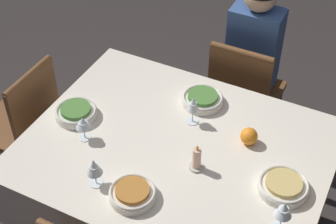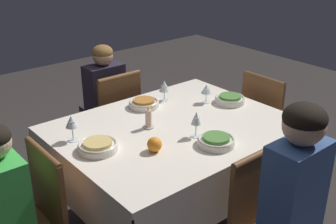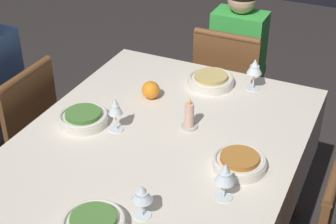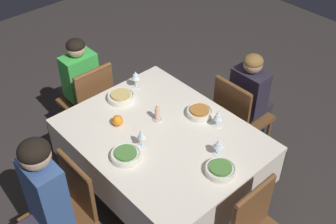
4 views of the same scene
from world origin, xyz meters
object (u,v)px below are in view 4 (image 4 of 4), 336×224
object	(u,v)px
candle_centerpiece	(157,115)
wine_glass_east	(219,144)
wine_glass_west	(136,76)
chair_south	(66,212)
bowl_east	(220,169)
bowl_west	(121,97)
person_child_dark	(252,100)
wine_glass_north	(218,115)
dining_table	(162,142)
person_adult_denim	(41,206)
bowl_north	(200,112)
wine_glass_south	(141,135)
bowl_south	(126,155)
person_child_green	(78,84)
chair_west	(89,100)
orange_fruit	(118,121)
chair_north	(239,115)

from	to	relation	value
candle_centerpiece	wine_glass_east	bearing A→B (deg)	6.78
wine_glass_west	chair_south	bearing A→B (deg)	-63.57
wine_glass_west	bowl_east	bearing A→B (deg)	-9.73
chair_south	bowl_west	xyz separation A→B (m)	(-0.48, 0.86, 0.28)
person_child_dark	wine_glass_north	distance (m)	0.70
dining_table	person_adult_denim	xyz separation A→B (m)	(-0.06, -0.98, 0.03)
chair_south	bowl_east	xyz separation A→B (m)	(0.61, 0.86, 0.28)
person_child_dark	wine_glass_east	xyz separation A→B (m)	(0.36, -0.85, 0.26)
chair_south	bowl_north	distance (m)	1.23
wine_glass_south	bowl_south	bearing A→B (deg)	-85.05
person_adult_denim	bowl_west	xyz separation A→B (m)	(-0.48, 1.01, 0.09)
chair_south	person_child_green	size ratio (longest dim) A/B	0.82
chair_west	bowl_north	bearing A→B (deg)	109.97
bowl_north	candle_centerpiece	world-z (taller)	candle_centerpiece
chair_west	wine_glass_west	xyz separation A→B (m)	(0.40, 0.24, 0.37)
wine_glass_north	dining_table	bearing A→B (deg)	-121.27
wine_glass_north	person_child_green	bearing A→B (deg)	-164.66
bowl_south	wine_glass_north	distance (m)	0.75
orange_fruit	bowl_east	bearing A→B (deg)	14.20
bowl_north	orange_fruit	world-z (taller)	orange_fruit
candle_centerpiece	orange_fruit	world-z (taller)	candle_centerpiece
chair_north	wine_glass_south	distance (m)	1.09
orange_fruit	bowl_south	bearing A→B (deg)	-28.04
person_child_green	bowl_south	xyz separation A→B (m)	(1.16, -0.34, 0.19)
dining_table	bowl_east	size ratio (longest dim) A/B	6.74
wine_glass_west	bowl_east	world-z (taller)	wine_glass_west
wine_glass_east	wine_glass_north	bearing A→B (deg)	132.99
dining_table	bowl_east	xyz separation A→B (m)	(0.55, 0.03, 0.12)
person_child_dark	bowl_east	world-z (taller)	person_child_dark
bowl_north	bowl_west	distance (m)	0.66
chair_south	person_adult_denim	distance (m)	0.24
wine_glass_south	bowl_north	distance (m)	0.56
chair_south	candle_centerpiece	size ratio (longest dim) A/B	6.26
person_adult_denim	bowl_north	bearing A→B (deg)	86.08
bowl_west	wine_glass_west	bearing A→B (deg)	103.65
wine_glass_south	wine_glass_west	xyz separation A→B (m)	(-0.59, 0.42, 0.00)
chair_west	person_child_dark	xyz separation A→B (m)	(1.05, 1.00, 0.09)
person_child_dark	candle_centerpiece	size ratio (longest dim) A/B	7.52
bowl_west	dining_table	bearing A→B (deg)	-2.88
person_child_dark	bowl_west	bearing A→B (deg)	58.02
wine_glass_north	candle_centerpiece	distance (m)	0.46
bowl_north	wine_glass_north	xyz separation A→B (m)	(0.19, 0.00, 0.08)
chair_north	wine_glass_north	xyz separation A→B (m)	(0.15, -0.47, 0.36)
wine_glass_north	chair_south	bearing A→B (deg)	-103.08
chair_west	bowl_east	xyz separation A→B (m)	(1.54, 0.04, 0.28)
wine_glass_north	bowl_east	bearing A→B (deg)	-45.14
chair_west	bowl_north	size ratio (longest dim) A/B	4.34
person_child_dark	wine_glass_north	bearing A→B (deg)	103.63
chair_south	wine_glass_south	bearing A→B (deg)	84.39
person_child_green	wine_glass_east	size ratio (longest dim) A/B	8.24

